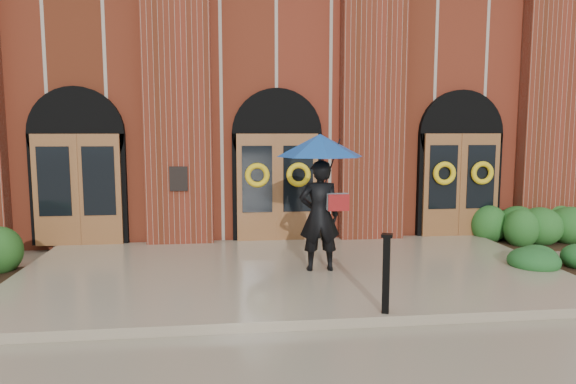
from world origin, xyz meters
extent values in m
plane|color=gray|center=(0.00, 0.00, 0.00)|extent=(90.00, 90.00, 0.00)
cube|color=gray|center=(0.00, 0.15, 0.07)|extent=(10.00, 5.30, 0.15)
cube|color=maroon|center=(0.00, 8.90, 3.50)|extent=(16.00, 12.00, 7.00)
cube|color=black|center=(-2.25, 2.47, 1.65)|extent=(0.40, 0.05, 0.55)
cube|color=maroon|center=(-2.25, 2.73, 3.50)|extent=(1.50, 0.45, 7.00)
cube|color=maroon|center=(2.25, 2.73, 3.50)|extent=(1.50, 0.45, 7.00)
cube|color=maroon|center=(6.75, 2.73, 3.50)|extent=(1.50, 0.45, 7.00)
cube|color=brown|center=(-4.50, 2.71, 1.40)|extent=(1.90, 0.10, 2.50)
cylinder|color=black|center=(-4.50, 2.85, 2.65)|extent=(2.10, 0.22, 2.10)
cube|color=brown|center=(0.00, 2.71, 1.40)|extent=(1.90, 0.10, 2.50)
cylinder|color=black|center=(0.00, 2.85, 2.65)|extent=(2.10, 0.22, 2.10)
cube|color=brown|center=(4.50, 2.71, 1.40)|extent=(1.90, 0.10, 2.50)
cylinder|color=black|center=(4.50, 2.85, 2.65)|extent=(2.10, 0.22, 2.10)
torus|color=yellow|center=(-0.48, 2.59, 1.70)|extent=(0.57, 0.13, 0.57)
torus|color=yellow|center=(0.48, 2.59, 1.70)|extent=(0.57, 0.13, 0.57)
torus|color=yellow|center=(4.02, 2.59, 1.70)|extent=(0.57, 0.13, 0.57)
torus|color=yellow|center=(4.98, 2.59, 1.70)|extent=(0.57, 0.13, 0.57)
imported|color=black|center=(0.51, -0.01, 1.17)|extent=(0.76, 0.51, 2.04)
cone|color=#134799|center=(0.51, -0.01, 2.46)|extent=(1.63, 1.63, 0.41)
cylinder|color=black|center=(0.56, -0.06, 1.92)|extent=(0.02, 0.02, 0.67)
cube|color=#A5A8AA|center=(0.81, -0.17, 1.44)|extent=(0.39, 0.20, 0.30)
cube|color=maroon|center=(0.81, -0.28, 1.44)|extent=(0.38, 0.04, 0.30)
cube|color=black|center=(1.04, -2.35, 0.70)|extent=(0.13, 0.13, 1.10)
cube|color=black|center=(1.04, -2.35, 1.27)|extent=(0.20, 0.20, 0.04)
ellipsoid|color=#22561E|center=(6.02, 2.20, 0.43)|extent=(3.34, 1.33, 0.86)
ellipsoid|color=#1D501F|center=(5.10, 0.00, 0.24)|extent=(1.35, 1.16, 0.48)
camera|label=1|loc=(-1.15, -9.16, 2.73)|focal=32.00mm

